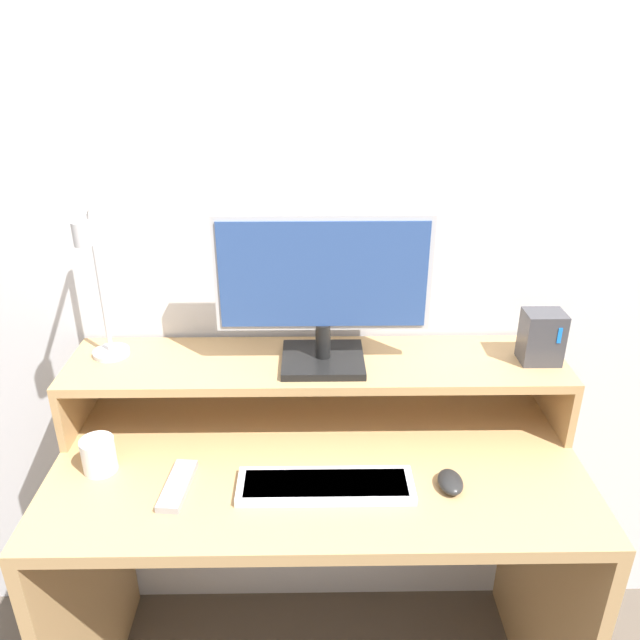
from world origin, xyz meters
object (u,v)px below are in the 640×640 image
Objects in this scene: router_dock at (542,337)px; mug at (99,455)px; keyboard at (326,485)px; mouse at (450,482)px; monitor at (323,287)px; remote_control at (178,486)px; desk_lamp at (99,293)px.

router_dock reaches higher than mug.
mouse is at bearing 0.59° from keyboard.
monitor is 0.44m from keyboard.
remote_control is at bearing -163.52° from router_dock.
monitor is 6.14× the size of mug.
desk_lamp reaches higher than monitor.
desk_lamp is at bearing 162.22° from mouse.
monitor is 0.54m from router_dock.
keyboard is 0.51m from mug.
desk_lamp is at bearing 153.66° from keyboard.
router_dock is (1.04, 0.00, -0.12)m from desk_lamp.
mug is (-0.19, 0.07, 0.03)m from remote_control.
router_dock is 1.06m from mug.
remote_control is (-0.32, 0.01, -0.00)m from keyboard.
mug is (-0.51, 0.07, 0.03)m from keyboard.
remote_control is (-0.59, 0.00, -0.01)m from mouse.
mouse is (-0.25, -0.25, -0.22)m from router_dock.
keyboard is 2.34× the size of remote_control.
monitor is at bearing 137.13° from mouse.
monitor is at bearing 0.07° from desk_lamp.
monitor is 3.03× the size of remote_control.
remote_control is 0.20m from mug.
mouse is at bearing -134.72° from router_dock.
mouse reaches higher than keyboard.
keyboard is 4.73× the size of mug.
mug is (-0.78, 0.07, 0.03)m from mouse.
mouse reaches higher than remote_control.
mug reaches higher than remote_control.
desk_lamp is 4.66× the size of mouse.
desk_lamp is 2.36× the size of remote_control.
mouse is 0.78m from mug.
keyboard is at bearing -89.76° from monitor.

